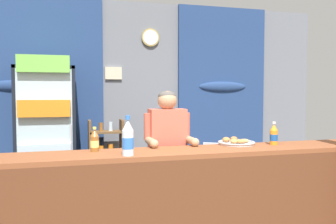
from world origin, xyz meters
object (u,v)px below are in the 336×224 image
(drink_fridge, at_px, (47,127))
(shopkeeper, at_px, (167,147))
(bottle_shelf_rack, at_px, (106,158))
(plastic_lawn_chair, at_px, (221,170))
(soda_bottle_iced_tea, at_px, (95,141))
(soda_bottle_water, at_px, (128,139))
(stall_counter, at_px, (194,195))
(soda_bottle_orange_soda, at_px, (274,135))
(pastry_tray, at_px, (236,142))

(drink_fridge, height_order, shopkeeper, drink_fridge)
(bottle_shelf_rack, xyz_separation_m, plastic_lawn_chair, (1.38, -0.78, -0.08))
(bottle_shelf_rack, height_order, soda_bottle_iced_tea, soda_bottle_iced_tea)
(bottle_shelf_rack, relative_size, shopkeeper, 0.74)
(soda_bottle_water, bearing_deg, drink_fridge, 112.32)
(stall_counter, bearing_deg, soda_bottle_water, -177.08)
(plastic_lawn_chair, xyz_separation_m, soda_bottle_iced_tea, (-1.63, -1.04, 0.57))
(soda_bottle_water, xyz_separation_m, soda_bottle_orange_soda, (1.45, 0.21, -0.04))
(soda_bottle_water, distance_m, soda_bottle_orange_soda, 1.47)
(drink_fridge, relative_size, bottle_shelf_rack, 1.74)
(plastic_lawn_chair, bearing_deg, shopkeeper, -140.79)
(stall_counter, xyz_separation_m, drink_fridge, (-1.32, 1.81, 0.45))
(bottle_shelf_rack, height_order, soda_bottle_orange_soda, soda_bottle_orange_soda)
(stall_counter, distance_m, plastic_lawn_chair, 1.51)
(stall_counter, relative_size, pastry_tray, 12.66)
(plastic_lawn_chair, distance_m, shopkeeper, 1.24)
(bottle_shelf_rack, relative_size, soda_bottle_orange_soda, 4.92)
(soda_bottle_water, relative_size, pastry_tray, 0.90)
(stall_counter, xyz_separation_m, pastry_tray, (0.54, 0.29, 0.40))
(bottle_shelf_rack, relative_size, plastic_lawn_chair, 1.28)
(bottle_shelf_rack, distance_m, soda_bottle_water, 2.16)
(plastic_lawn_chair, bearing_deg, bottle_shelf_rack, 150.33)
(soda_bottle_orange_soda, bearing_deg, soda_bottle_iced_tea, 178.28)
(stall_counter, distance_m, drink_fridge, 2.29)
(stall_counter, relative_size, plastic_lawn_chair, 5.27)
(shopkeeper, bearing_deg, plastic_lawn_chair, 39.21)
(soda_bottle_water, bearing_deg, shopkeeper, 49.86)
(plastic_lawn_chair, xyz_separation_m, soda_bottle_orange_soda, (0.08, -1.09, 0.58))
(stall_counter, height_order, bottle_shelf_rack, bottle_shelf_rack)
(stall_counter, distance_m, soda_bottle_water, 0.77)
(drink_fridge, bearing_deg, pastry_tray, -39.15)
(stall_counter, relative_size, bottle_shelf_rack, 4.10)
(drink_fridge, bearing_deg, shopkeeper, -45.74)
(shopkeeper, bearing_deg, soda_bottle_iced_tea, -157.25)
(pastry_tray, bearing_deg, soda_bottle_water, -163.88)
(plastic_lawn_chair, relative_size, pastry_tray, 2.40)
(plastic_lawn_chair, xyz_separation_m, soda_bottle_water, (-1.38, -1.30, 0.62))
(plastic_lawn_chair, height_order, soda_bottle_water, soda_bottle_water)
(soda_bottle_water, bearing_deg, plastic_lawn_chair, 43.38)
(soda_bottle_water, relative_size, soda_bottle_iced_tea, 1.52)
(soda_bottle_iced_tea, height_order, pastry_tray, soda_bottle_iced_tea)
(soda_bottle_water, bearing_deg, stall_counter, 2.92)
(plastic_lawn_chair, bearing_deg, soda_bottle_orange_soda, -86.05)
(soda_bottle_iced_tea, bearing_deg, bottle_shelf_rack, 82.24)
(bottle_shelf_rack, distance_m, soda_bottle_orange_soda, 2.42)
(soda_bottle_orange_soda, bearing_deg, drink_fridge, 143.68)
(stall_counter, distance_m, soda_bottle_orange_soda, 1.02)
(drink_fridge, height_order, soda_bottle_iced_tea, drink_fridge)
(soda_bottle_water, xyz_separation_m, soda_bottle_iced_tea, (-0.25, 0.26, -0.05))
(shopkeeper, xyz_separation_m, soda_bottle_orange_soda, (0.97, -0.36, 0.13))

